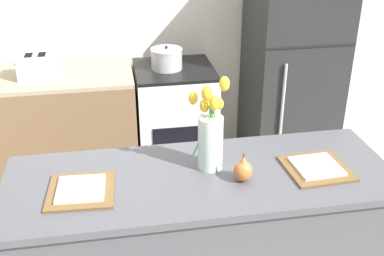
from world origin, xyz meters
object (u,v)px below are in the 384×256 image
object	(u,v)px
stove_range	(175,122)
toaster	(37,66)
plate_setting_left	(81,190)
flower_vase	(210,134)
cooking_pot	(167,59)
plate_setting_right	(316,168)
pear_figurine	(243,170)
refrigerator	(293,62)

from	to	relation	value
stove_range	toaster	bearing A→B (deg)	-178.13
plate_setting_left	toaster	xyz separation A→B (m)	(-0.35, 1.61, 0.03)
flower_vase	cooking_pot	world-z (taller)	flower_vase
plate_setting_left	plate_setting_right	bearing A→B (deg)	0.00
flower_vase	pear_figurine	bearing A→B (deg)	-48.63
plate_setting_left	toaster	world-z (taller)	toaster
plate_setting_left	toaster	distance (m)	1.65
stove_range	plate_setting_left	world-z (taller)	plate_setting_left
plate_setting_right	toaster	distance (m)	2.16
plate_setting_left	toaster	size ratio (longest dim) A/B	1.07
stove_range	flower_vase	world-z (taller)	flower_vase
flower_vase	pear_figurine	xyz separation A→B (m)	(0.12, -0.14, -0.12)
refrigerator	plate_setting_right	size ratio (longest dim) A/B	6.04
refrigerator	plate_setting_right	world-z (taller)	refrigerator
stove_range	plate_setting_right	size ratio (longest dim) A/B	3.03
stove_range	pear_figurine	distance (m)	1.76
pear_figurine	stove_range	bearing A→B (deg)	92.52
toaster	cooking_pot	xyz separation A→B (m)	(0.94, 0.03, -0.01)
plate_setting_right	toaster	bearing A→B (deg)	131.72
flower_vase	toaster	size ratio (longest dim) A/B	1.62
flower_vase	plate_setting_left	world-z (taller)	flower_vase
stove_range	refrigerator	bearing A→B (deg)	0.04
pear_figurine	cooking_pot	xyz separation A→B (m)	(-0.13, 1.67, -0.02)
stove_range	pear_figurine	world-z (taller)	pear_figurine
plate_setting_left	cooking_pot	world-z (taller)	cooking_pot
stove_range	refrigerator	world-z (taller)	refrigerator
flower_vase	pear_figurine	world-z (taller)	flower_vase
toaster	pear_figurine	bearing A→B (deg)	-56.93
plate_setting_left	pear_figurine	bearing A→B (deg)	-2.43
stove_range	pear_figurine	size ratio (longest dim) A/B	6.53
stove_range	plate_setting_right	bearing A→B (deg)	-74.97
stove_range	refrigerator	distance (m)	1.05
cooking_pot	pear_figurine	bearing A→B (deg)	-85.56
flower_vase	cooking_pot	distance (m)	1.54
toaster	stove_range	bearing A→B (deg)	1.87
refrigerator	plate_setting_right	xyz separation A→B (m)	(-0.51, -1.64, 0.06)
plate_setting_right	stove_range	bearing A→B (deg)	105.03
refrigerator	flower_vase	xyz separation A→B (m)	(-1.00, -1.54, 0.22)
pear_figurine	toaster	distance (m)	1.96
stove_range	pear_figurine	bearing A→B (deg)	-87.48
flower_vase	cooking_pot	bearing A→B (deg)	90.32
cooking_pot	refrigerator	bearing A→B (deg)	0.13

